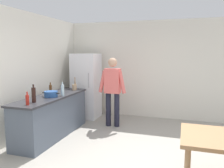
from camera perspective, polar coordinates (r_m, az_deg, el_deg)
name	(u,v)px	position (r m, az deg, el deg)	size (l,w,h in m)	color
ground_plane	(134,166)	(3.92, 5.55, -19.85)	(14.00, 14.00, 0.00)	#9E998E
wall_back	(158,70)	(6.46, 11.35, 3.50)	(6.40, 0.12, 2.70)	silver
wall_left	(7,77)	(4.91, -24.79, 1.62)	(0.12, 5.60, 2.70)	silver
kitchen_counter	(52,116)	(5.18, -14.73, -7.74)	(0.64, 2.20, 0.90)	#4C5666
refrigerator	(86,86)	(6.43, -6.47, -0.45)	(0.70, 0.67, 1.80)	white
person	(113,87)	(5.57, 0.13, -0.86)	(0.70, 0.22, 1.70)	#1E1E2D
cooking_pot	(51,94)	(4.95, -15.07, -2.44)	(0.40, 0.28, 0.12)	#285193
utensil_jar	(74,87)	(5.71, -9.40, -0.74)	(0.11, 0.11, 0.32)	tan
bottle_sauce_red	(27,100)	(4.30, -20.46, -3.72)	(0.06, 0.06, 0.24)	#B22319
bottle_beer_brown	(51,89)	(5.31, -15.17, -1.27)	(0.06, 0.06, 0.26)	#5B3314
bottle_water_clear	(63,90)	(5.01, -12.29, -1.48)	(0.07, 0.07, 0.30)	silver
bottle_wine_dark	(34,95)	(4.48, -19.04, -2.56)	(0.08, 0.08, 0.34)	black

